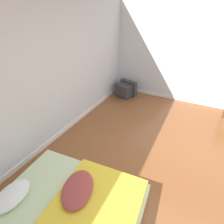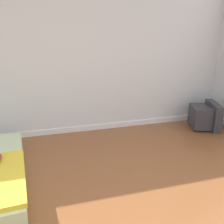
{
  "view_description": "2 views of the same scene",
  "coord_description": "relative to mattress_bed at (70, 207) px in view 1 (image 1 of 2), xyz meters",
  "views": [
    {
      "loc": [
        -2.03,
        0.24,
        2.34
      ],
      "look_at": [
        0.76,
        1.7,
        0.47
      ],
      "focal_mm": 28.0,
      "sensor_mm": 36.0,
      "label": 1
    },
    {
      "loc": [
        -0.17,
        -1.34,
        1.63
      ],
      "look_at": [
        0.71,
        1.68,
        0.6
      ],
      "focal_mm": 40.0,
      "sensor_mm": 36.0,
      "label": 2
    }
  ],
  "objects": [
    {
      "name": "ground_plane",
      "position": [
        1.12,
        -1.33,
        -0.13
      ],
      "size": [
        20.0,
        20.0,
        0.0
      ],
      "primitive_type": "plane",
      "color": "brown"
    },
    {
      "name": "wall_back",
      "position": [
        1.1,
        1.3,
        1.16
      ],
      "size": [
        8.37,
        0.08,
        2.6
      ],
      "color": "silver",
      "rests_on": "ground_plane"
    },
    {
      "name": "wall_right",
      "position": [
        4.14,
        -1.33,
        1.15
      ],
      "size": [
        0.08,
        7.6,
        2.6
      ],
      "color": "silver",
      "rests_on": "ground_plane"
    },
    {
      "name": "mattress_bed",
      "position": [
        0.0,
        0.0,
        0.0
      ],
      "size": [
        1.5,
        1.92,
        0.35
      ],
      "color": "beige",
      "rests_on": "ground_plane"
    },
    {
      "name": "crt_tv",
      "position": [
        3.66,
        0.82,
        0.08
      ],
      "size": [
        0.56,
        0.62,
        0.45
      ],
      "color": "#333338",
      "rests_on": "ground_plane"
    }
  ]
}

